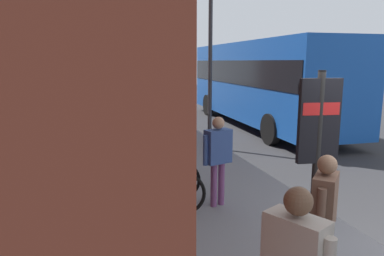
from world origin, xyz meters
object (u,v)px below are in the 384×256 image
city_bus (261,79)px  street_lamp (210,34)px  bicycle_nearest_sign (153,178)px  pedestrian_by_facade (218,152)px  pedestrian_near_bus (324,209)px  transit_info_sign (318,133)px  bicycle_by_door (144,167)px  bicycle_leaning_wall (136,157)px  bicycle_mid_rack (153,193)px

city_bus → street_lamp: size_ratio=1.89×
bicycle_nearest_sign → pedestrian_by_facade: bearing=-120.9°
street_lamp → city_bus: bearing=-45.6°
pedestrian_near_bus → street_lamp: bearing=-9.1°
pedestrian_near_bus → transit_info_sign: bearing=-29.0°
bicycle_nearest_sign → pedestrian_by_facade: (-0.62, -1.03, 0.58)m
pedestrian_by_facade → pedestrian_near_bus: pedestrian_by_facade is taller
city_bus → pedestrian_by_facade: city_bus is taller
bicycle_by_door → street_lamp: (3.14, -2.49, 2.90)m
transit_info_sign → pedestrian_near_bus: transit_info_sign is taller
bicycle_leaning_wall → pedestrian_by_facade: 2.56m
bicycle_leaning_wall → transit_info_sign: transit_info_sign is taller
bicycle_mid_rack → pedestrian_near_bus: size_ratio=1.13×
bicycle_leaning_wall → city_bus: city_bus is taller
bicycle_by_door → city_bus: bearing=-42.3°
bicycle_mid_rack → street_lamp: bearing=-28.9°
transit_info_sign → city_bus: size_ratio=0.23×
transit_info_sign → street_lamp: size_ratio=0.43×
pedestrian_by_facade → bicycle_mid_rack: bearing=95.7°
bicycle_nearest_sign → city_bus: 9.29m
transit_info_sign → bicycle_mid_rack: bearing=49.5°
bicycle_leaning_wall → street_lamp: bearing=-47.5°
pedestrian_by_facade → street_lamp: 5.30m
bicycle_by_door → bicycle_mid_rack: bearing=176.7°
pedestrian_near_bus → street_lamp: street_lamp is taller
bicycle_nearest_sign → pedestrian_near_bus: 3.48m
bicycle_mid_rack → city_bus: (7.90, -5.88, 1.41)m
bicycle_by_door → bicycle_leaning_wall: 0.81m
bicycle_nearest_sign → bicycle_mid_rack: bearing=169.5°
bicycle_leaning_wall → transit_info_sign: (-3.96, -1.87, 1.21)m
bicycle_by_door → pedestrian_by_facade: 1.87m
bicycle_by_door → transit_info_sign: bearing=-150.2°
transit_info_sign → bicycle_leaning_wall: bearing=25.3°
city_bus → pedestrian_near_bus: size_ratio=6.84×
bicycle_mid_rack → transit_info_sign: (-1.62, -1.90, 1.21)m
transit_info_sign → city_bus: bearing=-22.7°
bicycle_leaning_wall → pedestrian_near_bus: size_ratio=1.15×
bicycle_mid_rack → city_bus: city_bus is taller
bicycle_leaning_wall → street_lamp: street_lamp is taller
transit_info_sign → city_bus: 10.33m
bicycle_mid_rack → street_lamp: 6.07m
bicycle_mid_rack → street_lamp: (4.67, -2.58, 2.90)m
bicycle_mid_rack → bicycle_by_door: bearing=-3.3°
bicycle_by_door → city_bus: (6.37, -5.79, 1.41)m
bicycle_leaning_wall → bicycle_by_door: bearing=-175.5°
pedestrian_by_facade → bicycle_leaning_wall: bearing=27.3°
bicycle_by_door → pedestrian_near_bus: pedestrian_near_bus is taller
transit_info_sign → city_bus: (9.53, -3.98, 0.20)m
transit_info_sign → street_lamp: 6.56m
bicycle_leaning_wall → transit_info_sign: bearing=-154.7°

